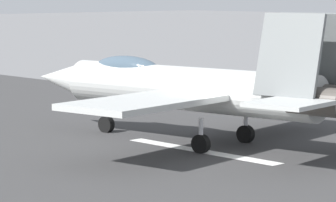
# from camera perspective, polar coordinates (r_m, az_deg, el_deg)

# --- Properties ---
(ground_plane) EXTENTS (400.00, 400.00, 0.00)m
(ground_plane) POSITION_cam_1_polar(r_m,az_deg,el_deg) (35.84, 3.01, -3.36)
(ground_plane) COLOR slate
(runway_strip) EXTENTS (240.00, 26.00, 0.02)m
(runway_strip) POSITION_cam_1_polar(r_m,az_deg,el_deg) (35.83, 3.03, -3.35)
(runway_strip) COLOR #373637
(runway_strip) RESTS_ON ground
(fighter_jet) EXTENTS (17.01, 15.00, 5.60)m
(fighter_jet) POSITION_cam_1_polar(r_m,az_deg,el_deg) (37.93, 1.39, 0.88)
(fighter_jet) COLOR #AEB1AF
(fighter_jet) RESTS_ON ground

